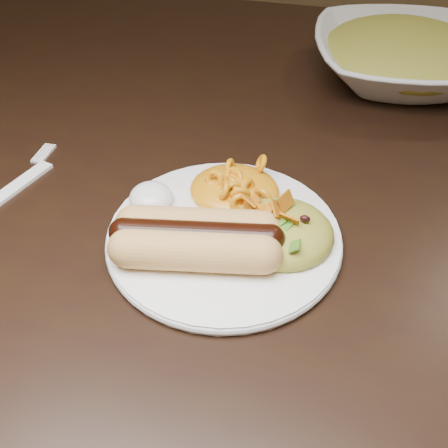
% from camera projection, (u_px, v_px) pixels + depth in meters
% --- Properties ---
extents(floor, '(4.00, 4.00, 0.00)m').
position_uv_depth(floor, '(208.00, 438.00, 1.11)').
color(floor, '#312614').
rests_on(floor, ground).
extents(table, '(1.60, 0.90, 0.75)m').
position_uv_depth(table, '(197.00, 203.00, 0.67)').
color(table, black).
rests_on(table, floor).
extents(plate, '(0.24, 0.24, 0.01)m').
position_uv_depth(plate, '(224.00, 236.00, 0.48)').
color(plate, white).
rests_on(plate, table).
extents(hotdog, '(0.13, 0.08, 0.03)m').
position_uv_depth(hotdog, '(196.00, 238.00, 0.44)').
color(hotdog, '#D4BA5C').
rests_on(hotdog, plate).
extents(mac_and_cheese, '(0.11, 0.10, 0.03)m').
position_uv_depth(mac_and_cheese, '(235.00, 180.00, 0.50)').
color(mac_and_cheese, gold).
rests_on(mac_and_cheese, plate).
extents(sour_cream, '(0.04, 0.04, 0.03)m').
position_uv_depth(sour_cream, '(151.00, 194.00, 0.50)').
color(sour_cream, white).
rests_on(sour_cream, plate).
extents(taco_salad, '(0.09, 0.09, 0.04)m').
position_uv_depth(taco_salad, '(282.00, 225.00, 0.46)').
color(taco_salad, gold).
rests_on(taco_salad, plate).
extents(fork, '(0.06, 0.13, 0.00)m').
position_uv_depth(fork, '(13.00, 189.00, 0.54)').
color(fork, white).
rests_on(fork, table).
extents(serving_bowl, '(0.28, 0.28, 0.06)m').
position_uv_depth(serving_bowl, '(404.00, 59.00, 0.69)').
color(serving_bowl, silver).
rests_on(serving_bowl, table).
extents(bowl_filling, '(0.22, 0.22, 0.05)m').
position_uv_depth(bowl_filling, '(408.00, 44.00, 0.68)').
color(bowl_filling, gold).
rests_on(bowl_filling, serving_bowl).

